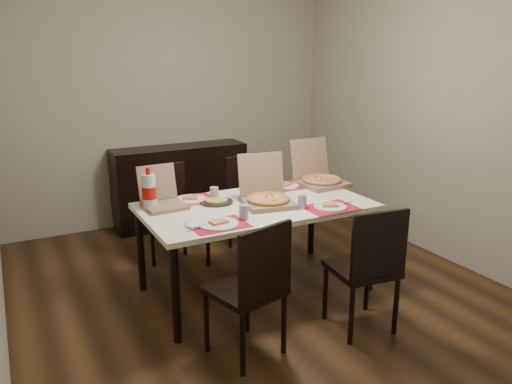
% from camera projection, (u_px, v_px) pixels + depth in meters
% --- Properties ---
extents(ground, '(3.80, 4.00, 0.02)m').
position_uv_depth(ground, '(252.00, 285.00, 4.29)').
color(ground, '#402813').
rests_on(ground, ground).
extents(room_walls, '(3.84, 4.02, 2.62)m').
position_uv_depth(room_walls, '(228.00, 75.00, 4.18)').
color(room_walls, gray).
rests_on(room_walls, ground).
extents(sideboard, '(1.50, 0.40, 0.90)m').
position_uv_depth(sideboard, '(181.00, 185.00, 5.68)').
color(sideboard, black).
rests_on(sideboard, ground).
extents(dining_table, '(1.80, 1.00, 0.75)m').
position_uv_depth(dining_table, '(256.00, 212.00, 4.00)').
color(dining_table, '#F4EACD').
rests_on(dining_table, ground).
extents(chair_near_left, '(0.52, 0.52, 0.93)m').
position_uv_depth(chair_near_left, '(252.00, 285.00, 3.14)').
color(chair_near_left, black).
rests_on(chair_near_left, ground).
extents(chair_near_right, '(0.46, 0.46, 0.93)m').
position_uv_depth(chair_near_right, '(368.00, 265.00, 3.43)').
color(chair_near_right, black).
rests_on(chair_near_right, ground).
extents(chair_far_left, '(0.52, 0.52, 0.93)m').
position_uv_depth(chair_far_left, '(174.00, 212.00, 4.56)').
color(chair_far_left, black).
rests_on(chair_far_left, ground).
extents(chair_far_right, '(0.51, 0.51, 0.93)m').
position_uv_depth(chair_far_right, '(250.00, 198.00, 4.98)').
color(chair_far_right, black).
rests_on(chair_far_right, ground).
extents(setting_near_left, '(0.50, 0.30, 0.11)m').
position_uv_depth(setting_near_left, '(222.00, 221.00, 3.52)').
color(setting_near_left, red).
rests_on(setting_near_left, dining_table).
extents(setting_near_right, '(0.49, 0.30, 0.11)m').
position_uv_depth(setting_near_right, '(323.00, 205.00, 3.88)').
color(setting_near_right, red).
rests_on(setting_near_right, dining_table).
extents(setting_far_left, '(0.49, 0.30, 0.11)m').
position_uv_depth(setting_far_left, '(194.00, 198.00, 4.07)').
color(setting_far_left, red).
rests_on(setting_far_left, dining_table).
extents(setting_far_right, '(0.46, 0.30, 0.11)m').
position_uv_depth(setting_far_right, '(282.00, 186.00, 4.44)').
color(setting_far_right, red).
rests_on(setting_far_right, dining_table).
extents(napkin_loose, '(0.13, 0.14, 0.02)m').
position_uv_depth(napkin_loose, '(258.00, 202.00, 4.00)').
color(napkin_loose, white).
rests_on(napkin_loose, dining_table).
extents(pizza_box_center, '(0.45, 0.48, 0.38)m').
position_uv_depth(pizza_box_center, '(267.00, 197.00, 3.97)').
color(pizza_box_center, '#80634A').
rests_on(pizza_box_center, dining_table).
extents(pizza_box_right, '(0.41, 0.45, 0.40)m').
position_uv_depth(pizza_box_right, '(320.00, 178.00, 4.54)').
color(pizza_box_right, '#80634A').
rests_on(pizza_box_right, dining_table).
extents(pizza_box_left, '(0.32, 0.36, 0.31)m').
position_uv_depth(pizza_box_left, '(163.00, 200.00, 3.91)').
color(pizza_box_left, '#80634A').
rests_on(pizza_box_left, dining_table).
extents(faina_plate, '(0.27, 0.27, 0.03)m').
position_uv_depth(faina_plate, '(216.00, 201.00, 4.01)').
color(faina_plate, black).
rests_on(faina_plate, dining_table).
extents(dip_bowl, '(0.13, 0.13, 0.03)m').
position_uv_depth(dip_bowl, '(249.00, 196.00, 4.15)').
color(dip_bowl, white).
rests_on(dip_bowl, dining_table).
extents(soda_bottle, '(0.11, 0.11, 0.33)m').
position_uv_depth(soda_bottle, '(149.00, 192.00, 3.83)').
color(soda_bottle, silver).
rests_on(soda_bottle, dining_table).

